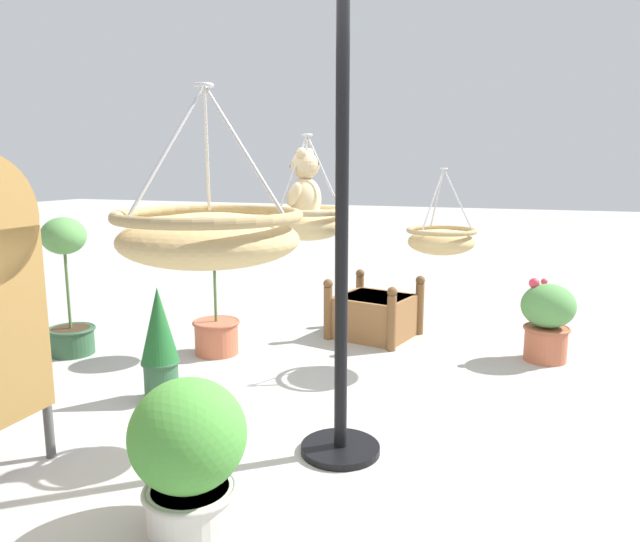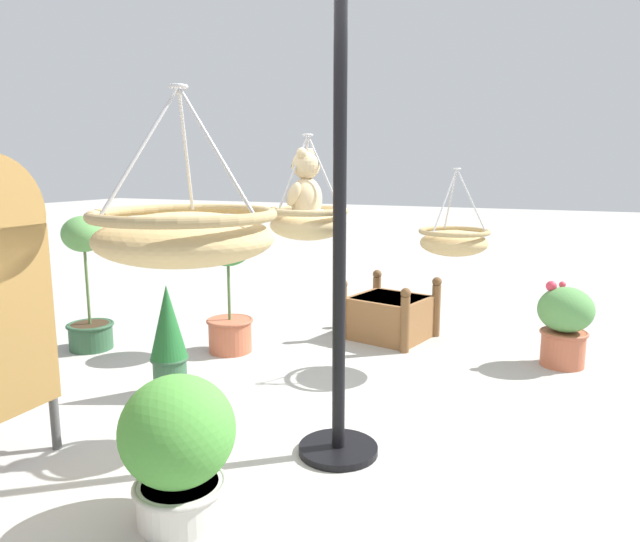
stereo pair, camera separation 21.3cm
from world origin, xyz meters
name	(u,v)px [view 1 (the left image)]	position (x,y,z in m)	size (l,w,h in m)	color
ground_plane	(328,441)	(0.00, 0.00, 0.00)	(40.00, 40.00, 0.00)	#ADAAA3
display_pole_central	(341,314)	(-0.11, -0.11, 0.79)	(0.44, 0.44, 2.52)	black
hanging_basket_with_teddy	(307,221)	(0.04, 0.14, 1.26)	(0.45, 0.45, 0.58)	tan
teddy_bear	(304,190)	(0.04, 0.16, 1.44)	(0.28, 0.24, 0.40)	#D1B789
hanging_basket_left_high	(209,235)	(-1.32, -0.05, 1.34)	(0.61, 0.61, 0.58)	tan
hanging_basket_right_low	(441,240)	(1.55, -0.38, 1.01)	(0.54, 0.54, 0.66)	tan
wooden_planter_box	(374,314)	(2.13, 0.29, 0.22)	(0.82, 0.85, 0.56)	olive
potted_plant_fern_front	(160,343)	(0.20, 1.27, 0.40)	(0.26, 0.26, 0.78)	#2D5638
potted_plant_flowering_red	(67,287)	(0.76, 2.56, 0.58)	(0.40, 0.40, 1.16)	#2D5638
potted_plant_tall_leafy	(189,449)	(-0.96, 0.31, 0.35)	(0.51, 0.51, 0.67)	beige
potted_plant_bushy_green	(215,283)	(1.18, 1.41, 0.61)	(0.42, 0.42, 1.10)	#BC6042
potted_plant_conical_shrub	(547,319)	(1.95, -1.20, 0.35)	(0.43, 0.43, 0.68)	#BC6042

